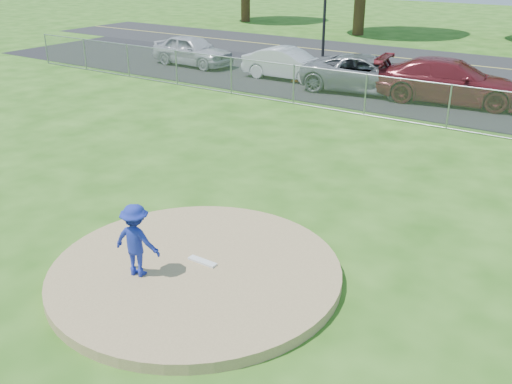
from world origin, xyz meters
TOP-DOWN VIEW (x-y plane):
  - ground at (0.00, 10.00)m, footprint 120.00×120.00m
  - pitchers_mound at (0.00, 0.00)m, footprint 5.40×5.40m
  - pitching_rubber at (0.00, 0.20)m, footprint 0.60×0.15m
  - chain_link_fence at (0.00, 12.00)m, footprint 40.00×0.06m
  - parking_lot at (0.00, 16.50)m, footprint 50.00×8.00m
  - street at (0.00, 24.00)m, footprint 60.00×7.00m
  - pitcher at (-0.70, -0.76)m, footprint 0.97×0.67m
  - traffic_cone at (-6.93, 15.53)m, footprint 0.36×0.36m
  - parked_car_silver at (-13.31, 15.87)m, footprint 4.59×2.04m
  - parked_car_white at (-7.50, 15.75)m, footprint 4.32×1.60m
  - parked_car_gray at (-3.48, 15.45)m, footprint 5.72×3.20m
  - parked_car_darkred at (-0.04, 15.63)m, footprint 6.02×3.14m

SIDE VIEW (x-z plane):
  - ground at x=0.00m, z-range 0.00..0.00m
  - street at x=0.00m, z-range 0.00..0.01m
  - parking_lot at x=0.00m, z-range 0.00..0.01m
  - pitchers_mound at x=0.00m, z-range 0.00..0.20m
  - pitching_rubber at x=0.00m, z-range 0.20..0.24m
  - traffic_cone at x=-6.93m, z-range 0.01..0.71m
  - parked_car_white at x=-7.50m, z-range 0.01..1.42m
  - chain_link_fence at x=0.00m, z-range 0.00..1.50m
  - parked_car_gray at x=-3.48m, z-range 0.01..1.52m
  - parked_car_silver at x=-13.31m, z-range 0.01..1.54m
  - parked_car_darkred at x=-0.04m, z-range 0.01..1.68m
  - pitcher at x=-0.70m, z-range 0.20..1.57m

